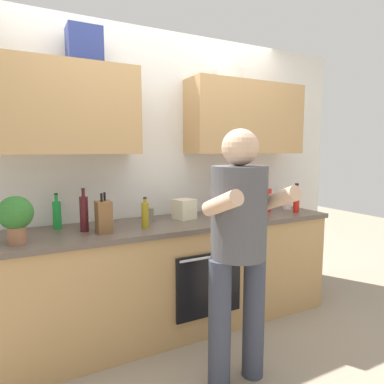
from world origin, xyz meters
TOP-DOWN VIEW (x-y plane):
  - ground_plane at (0.00, 0.00)m, footprint 12.00×12.00m
  - back_wall_unit at (-0.00, 0.27)m, footprint 4.00×0.38m
  - counter at (0.00, -0.00)m, footprint 2.84×0.67m
  - person_standing at (0.08, -0.80)m, footprint 0.49×0.45m
  - bottle_hotsauce at (1.20, -0.13)m, footprint 0.06×0.06m
  - bottle_wine at (-0.70, -0.00)m, footprint 0.06×0.06m
  - bottle_soda at (-0.86, 0.18)m, footprint 0.06×0.06m
  - bottle_syrup at (0.77, -0.08)m, footprint 0.07×0.07m
  - bottle_vinegar at (0.52, -0.02)m, footprint 0.06×0.06m
  - bottle_oil at (-0.27, -0.08)m, footprint 0.06×0.06m
  - cup_coffee at (1.24, 0.03)m, footprint 0.09×0.09m
  - cup_stoneware at (-0.17, 0.12)m, footprint 0.07×0.07m
  - knife_block at (-0.58, -0.09)m, footprint 0.10×0.14m
  - potted_herb at (-1.13, -0.13)m, footprint 0.21×0.21m
  - grocery_bag_rice at (0.14, 0.08)m, footprint 0.19×0.18m
  - grocery_bag_crisps at (0.93, 0.08)m, footprint 0.19×0.19m

SIDE VIEW (x-z plane):
  - ground_plane at x=0.00m, z-range 0.00..0.00m
  - counter at x=0.00m, z-range 0.00..0.90m
  - person_standing at x=0.08m, z-range 0.14..1.75m
  - cup_stoneware at x=-0.17m, z-range 0.90..1.01m
  - cup_coffee at x=1.24m, z-range 0.90..1.01m
  - grocery_bag_rice at x=0.14m, z-range 0.90..1.07m
  - bottle_oil at x=-0.27m, z-range 0.88..1.11m
  - bottle_soda at x=-0.86m, z-range 0.87..1.14m
  - grocery_bag_crisps at x=0.93m, z-range 0.90..1.12m
  - bottle_syrup at x=0.77m, z-range 0.87..1.15m
  - knife_block at x=-0.58m, z-range 0.87..1.15m
  - bottle_hotsauce at x=1.20m, z-range 0.88..1.16m
  - bottle_vinegar at x=0.52m, z-range 0.88..1.17m
  - bottle_wine at x=-0.70m, z-range 0.88..1.19m
  - potted_herb at x=-1.13m, z-range 0.93..1.23m
  - back_wall_unit at x=0.00m, z-range 0.25..2.75m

